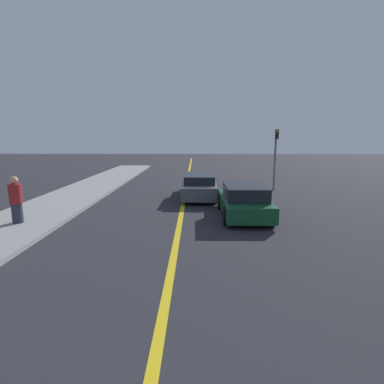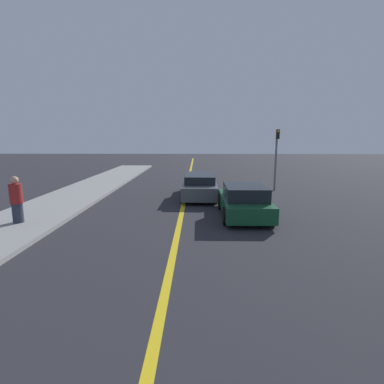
{
  "view_description": "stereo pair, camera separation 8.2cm",
  "coord_description": "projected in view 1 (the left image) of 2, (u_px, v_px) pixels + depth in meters",
  "views": [
    {
      "loc": [
        0.59,
        2.57,
        3.22
      ],
      "look_at": [
        0.46,
        14.25,
        1.06
      ],
      "focal_mm": 28.0,
      "sensor_mm": 36.0,
      "label": 1
    },
    {
      "loc": [
        0.67,
        2.57,
        3.22
      ],
      "look_at": [
        0.46,
        14.25,
        1.06
      ],
      "focal_mm": 28.0,
      "sensor_mm": 36.0,
      "label": 2
    }
  ],
  "objects": [
    {
      "name": "road_center_line",
      "position": [
        184.0,
        199.0,
        15.77
      ],
      "size": [
        0.2,
        60.0,
        0.01
      ],
      "color": "gold",
      "rests_on": "ground_plane"
    },
    {
      "name": "pedestrian_far_standing",
      "position": [
        16.0,
        200.0,
        10.73
      ],
      "size": [
        0.43,
        0.43,
        1.7
      ],
      "color": "#282D3D",
      "rests_on": "sidewalk_left"
    },
    {
      "name": "car_near_right_lane",
      "position": [
        244.0,
        201.0,
        12.18
      ],
      "size": [
        1.94,
        4.01,
        1.31
      ],
      "rotation": [
        0.0,
        0.0,
        -0.0
      ],
      "color": "#144728",
      "rests_on": "ground_plane"
    },
    {
      "name": "traffic_light",
      "position": [
        275.0,
        153.0,
        17.8
      ],
      "size": [
        0.18,
        0.4,
        3.64
      ],
      "color": "slate",
      "rests_on": "ground_plane"
    },
    {
      "name": "sidewalk_left",
      "position": [
        68.0,
        199.0,
        15.33
      ],
      "size": [
        3.27,
        35.0,
        0.15
      ],
      "color": "gray",
      "rests_on": "ground_plane"
    },
    {
      "name": "car_ahead_center",
      "position": [
        200.0,
        185.0,
        16.18
      ],
      "size": [
        1.99,
        4.81,
        1.26
      ],
      "rotation": [
        0.0,
        0.0,
        -0.03
      ],
      "color": "#4C5156",
      "rests_on": "ground_plane"
    }
  ]
}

